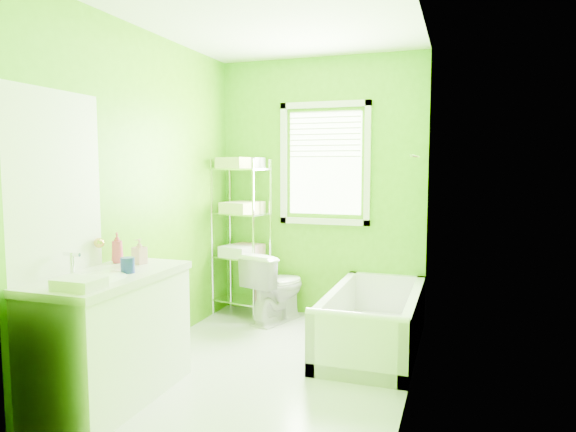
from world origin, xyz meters
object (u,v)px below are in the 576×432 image
(toilet, at_px, (276,286))
(vanity, at_px, (111,333))
(bathtub, at_px, (373,329))
(wire_shelf_unit, at_px, (243,220))

(toilet, xyz_separation_m, vanity, (-0.43, -1.95, 0.10))
(bathtub, distance_m, wire_shelf_unit, 1.75)
(vanity, bearing_deg, bathtub, 45.76)
(bathtub, bearing_deg, wire_shelf_unit, 158.29)
(toilet, height_order, vanity, vanity)
(bathtub, relative_size, vanity, 1.41)
(toilet, height_order, wire_shelf_unit, wire_shelf_unit)
(toilet, bearing_deg, vanity, 96.18)
(wire_shelf_unit, bearing_deg, vanity, -90.80)
(wire_shelf_unit, bearing_deg, bathtub, -21.71)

